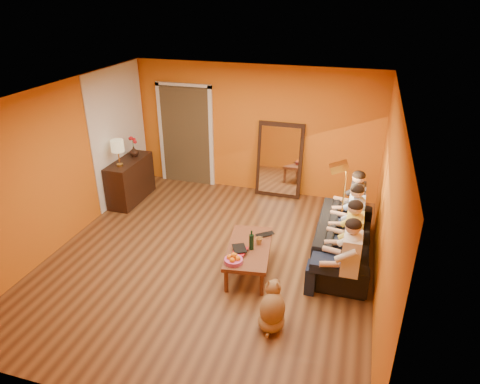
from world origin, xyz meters
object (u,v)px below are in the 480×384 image
(sofa, at_px, (344,239))
(tumbler, at_px, (259,241))
(dog, at_px, (273,306))
(vase, at_px, (134,151))
(wine_bottle, at_px, (251,240))
(person_mid_left, at_px, (353,239))
(person_far_right, at_px, (356,205))
(mirror_frame, at_px, (280,160))
(person_mid_right, at_px, (355,221))
(person_far_left, at_px, (350,260))
(laptop, at_px, (266,236))
(table_lamp, at_px, (118,153))
(coffee_table, at_px, (249,258))
(floor_lamp, at_px, (343,206))
(sideboard, at_px, (130,180))

(sofa, xyz_separation_m, tumbler, (-1.21, -0.68, 0.16))
(dog, relative_size, vase, 3.18)
(dog, xyz_separation_m, wine_bottle, (-0.55, 1.00, 0.27))
(wine_bottle, relative_size, tumbler, 2.85)
(person_mid_left, relative_size, person_far_right, 1.00)
(mirror_frame, xyz_separation_m, person_mid_right, (1.58, -1.84, -0.15))
(person_far_left, relative_size, person_far_right, 1.00)
(sofa, relative_size, laptop, 7.18)
(sofa, relative_size, person_mid_right, 1.74)
(person_mid_right, bearing_deg, person_far_left, -90.00)
(dog, distance_m, tumbler, 1.27)
(table_lamp, height_order, person_far_right, table_lamp)
(person_far_left, distance_m, tumbler, 1.39)
(table_lamp, distance_m, coffee_table, 3.33)
(laptop, xyz_separation_m, vase, (-3.09, 1.55, 0.51))
(wine_bottle, bearing_deg, person_mid_right, 33.86)
(person_far_left, relative_size, wine_bottle, 3.94)
(laptop, bearing_deg, coffee_table, -156.14)
(mirror_frame, xyz_separation_m, dog, (0.72, -3.78, -0.45))
(dog, relative_size, tumbler, 5.65)
(person_mid_left, height_order, tumbler, person_mid_left)
(floor_lamp, xyz_separation_m, laptop, (-1.07, -0.80, -0.29))
(person_far_left, bearing_deg, coffee_table, 172.11)
(person_far_right, bearing_deg, dog, -109.11)
(coffee_table, bearing_deg, floor_lamp, 34.38)
(tumbler, bearing_deg, mirror_frame, 95.20)
(person_far_left, bearing_deg, mirror_frame, 118.28)
(person_mid_right, relative_size, laptop, 4.14)
(sofa, distance_m, floor_lamp, 0.54)
(person_far_right, xyz_separation_m, vase, (-4.37, 0.46, 0.34))
(person_far_left, distance_m, laptop, 1.41)
(coffee_table, relative_size, tumbler, 11.23)
(dog, height_order, laptop, dog)
(table_lamp, xyz_separation_m, person_far_right, (4.37, 0.09, -0.49))
(floor_lamp, bearing_deg, coffee_table, -147.97)
(tumbler, bearing_deg, sideboard, 153.13)
(floor_lamp, xyz_separation_m, person_mid_left, (0.21, -0.80, -0.11))
(sideboard, bearing_deg, mirror_frame, 21.16)
(coffee_table, bearing_deg, person_far_right, 36.55)
(sofa, height_order, person_mid_right, person_mid_right)
(vase, bearing_deg, person_far_right, -5.97)
(floor_lamp, distance_m, dog, 2.33)
(mirror_frame, relative_size, person_mid_left, 1.25)
(sofa, height_order, vase, vase)
(floor_lamp, distance_m, person_far_left, 1.37)
(table_lamp, distance_m, person_far_right, 4.40)
(coffee_table, xyz_separation_m, person_far_right, (1.46, 1.45, 0.40))
(table_lamp, height_order, dog, table_lamp)
(person_mid_right, height_order, tumbler, person_mid_right)
(table_lamp, distance_m, floor_lamp, 4.18)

